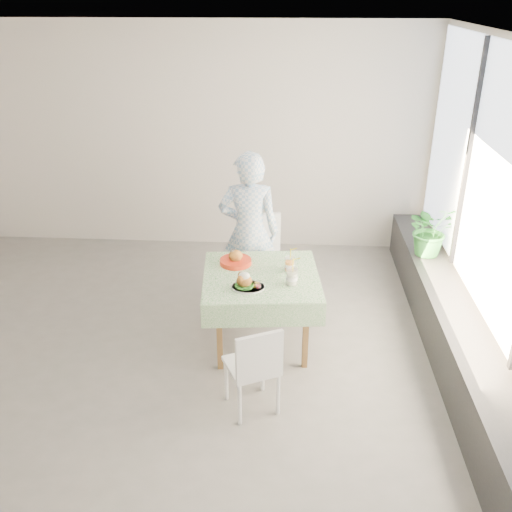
# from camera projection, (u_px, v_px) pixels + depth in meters

# --- Properties ---
(floor) EXTENTS (6.00, 6.00, 0.00)m
(floor) POSITION_uv_depth(u_px,v_px,m) (152.00, 347.00, 5.45)
(floor) COLOR #64625F
(floor) RESTS_ON ground
(ceiling) EXTENTS (6.00, 6.00, 0.00)m
(ceiling) POSITION_uv_depth(u_px,v_px,m) (123.00, 35.00, 4.25)
(ceiling) COLOR white
(ceiling) RESTS_ON ground
(wall_back) EXTENTS (6.00, 0.02, 2.80)m
(wall_back) POSITION_uv_depth(u_px,v_px,m) (189.00, 139.00, 7.11)
(wall_back) COLOR beige
(wall_back) RESTS_ON ground
(wall_front) EXTENTS (6.00, 0.02, 2.80)m
(wall_front) POSITION_uv_depth(u_px,v_px,m) (4.00, 404.00, 2.60)
(wall_front) COLOR beige
(wall_front) RESTS_ON ground
(wall_right) EXTENTS (0.02, 5.00, 2.80)m
(wall_right) POSITION_uv_depth(u_px,v_px,m) (499.00, 218.00, 4.68)
(wall_right) COLOR beige
(wall_right) RESTS_ON ground
(window_pane) EXTENTS (0.01, 4.80, 2.18)m
(window_pane) POSITION_uv_depth(u_px,v_px,m) (501.00, 189.00, 4.58)
(window_pane) COLOR #D1E0F9
(window_pane) RESTS_ON ground
(window_ledge) EXTENTS (0.40, 4.80, 0.50)m
(window_ledge) POSITION_uv_depth(u_px,v_px,m) (453.00, 335.00, 5.19)
(window_ledge) COLOR black
(window_ledge) RESTS_ON ground
(cafe_table) EXTENTS (1.13, 1.13, 0.74)m
(cafe_table) POSITION_uv_depth(u_px,v_px,m) (261.00, 302.00, 5.32)
(cafe_table) COLOR brown
(cafe_table) RESTS_ON ground
(chair_far) EXTENTS (0.57, 0.57, 0.95)m
(chair_far) POSITION_uv_depth(u_px,v_px,m) (265.00, 277.00, 6.14)
(chair_far) COLOR white
(chair_far) RESTS_ON ground
(chair_near) EXTENTS (0.50, 0.50, 0.80)m
(chair_near) POSITION_uv_depth(u_px,v_px,m) (252.00, 383.00, 4.57)
(chair_near) COLOR white
(chair_near) RESTS_ON ground
(diner) EXTENTS (0.63, 0.43, 1.70)m
(diner) POSITION_uv_depth(u_px,v_px,m) (249.00, 232.00, 5.82)
(diner) COLOR #82ABD1
(diner) RESTS_ON ground
(main_dish) EXTENTS (0.30, 0.30, 0.15)m
(main_dish) POSITION_uv_depth(u_px,v_px,m) (246.00, 283.00, 4.95)
(main_dish) COLOR white
(main_dish) RESTS_ON cafe_table
(juice_cup_orange) EXTENTS (0.10, 0.10, 0.27)m
(juice_cup_orange) POSITION_uv_depth(u_px,v_px,m) (290.00, 265.00, 5.25)
(juice_cup_orange) COLOR white
(juice_cup_orange) RESTS_ON cafe_table
(juice_cup_lemonade) EXTENTS (0.11, 0.11, 0.30)m
(juice_cup_lemonade) POSITION_uv_depth(u_px,v_px,m) (292.00, 277.00, 5.01)
(juice_cup_lemonade) COLOR white
(juice_cup_lemonade) RESTS_ON cafe_table
(second_dish) EXTENTS (0.30, 0.30, 0.14)m
(second_dish) POSITION_uv_depth(u_px,v_px,m) (236.00, 260.00, 5.39)
(second_dish) COLOR red
(second_dish) RESTS_ON cafe_table
(potted_plant) EXTENTS (0.63, 0.59, 0.57)m
(potted_plant) POSITION_uv_depth(u_px,v_px,m) (431.00, 230.00, 6.05)
(potted_plant) COLOR #277326
(potted_plant) RESTS_ON window_ledge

